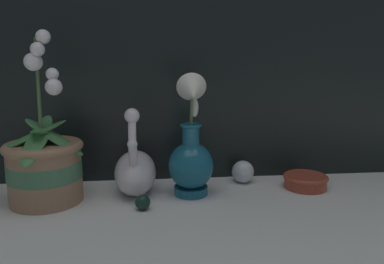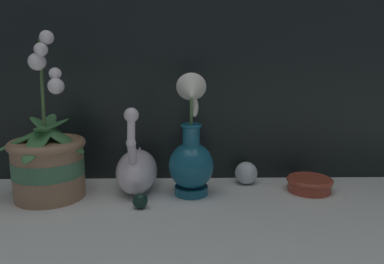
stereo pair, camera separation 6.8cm
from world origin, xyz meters
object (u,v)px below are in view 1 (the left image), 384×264
Objects in this scene: blue_vase at (191,156)px; amber_dish at (305,180)px; orchid_potted_plant at (45,164)px; glass_sphere at (243,172)px; swan_figurine at (135,170)px.

blue_vase reaches higher than amber_dish.
glass_sphere is (0.48, 0.09, -0.06)m from orchid_potted_plant.
blue_vase is at bearing 1.52° from orchid_potted_plant.
amber_dish is (0.43, -0.01, -0.04)m from swan_figurine.
orchid_potted_plant is 1.77× the size of swan_figurine.
orchid_potted_plant is 0.50m from glass_sphere.
blue_vase is at bearing -151.61° from glass_sphere.
blue_vase is 2.61× the size of amber_dish.
orchid_potted_plant is 6.53× the size of glass_sphere.
glass_sphere reaches higher than amber_dish.
glass_sphere is at bearing 10.30° from orchid_potted_plant.
blue_vase is 0.18m from glass_sphere.
amber_dish is (0.64, 0.03, -0.07)m from orchid_potted_plant.
swan_figurine is 0.74× the size of blue_vase.
orchid_potted_plant reaches higher than blue_vase.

